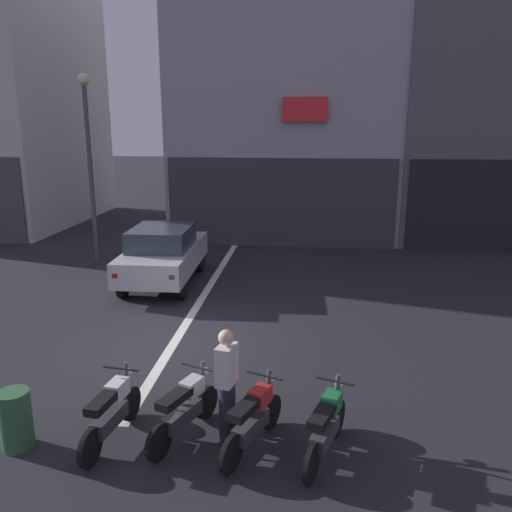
{
  "coord_description": "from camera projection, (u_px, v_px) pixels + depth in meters",
  "views": [
    {
      "loc": [
        2.7,
        -9.64,
        4.41
      ],
      "look_at": [
        1.5,
        2.0,
        1.4
      ],
      "focal_mm": 36.45,
      "sensor_mm": 36.0,
      "label": 1
    }
  ],
  "objects": [
    {
      "name": "person_by_motorcycles",
      "position": [
        227.0,
        384.0,
        7.27
      ],
      "size": [
        0.3,
        0.4,
        1.67
      ],
      "color": "#23232D",
      "rests_on": "ground"
    },
    {
      "name": "trash_bin",
      "position": [
        16.0,
        420.0,
        7.18
      ],
      "size": [
        0.44,
        0.44,
        0.85
      ],
      "primitive_type": "cylinder",
      "color": "#2D5938",
      "rests_on": "ground"
    },
    {
      "name": "motorcycle_green_row_right_mid",
      "position": [
        326.0,
        425.0,
        6.99
      ],
      "size": [
        0.69,
        1.6,
        0.98
      ],
      "color": "black",
      "rests_on": "ground"
    },
    {
      "name": "motorcycle_silver_row_left_mid",
      "position": [
        185.0,
        408.0,
        7.41
      ],
      "size": [
        0.74,
        1.57,
        0.98
      ],
      "color": "black",
      "rests_on": "ground"
    },
    {
      "name": "street_lamp",
      "position": [
        89.0,
        148.0,
        16.21
      ],
      "size": [
        0.36,
        0.36,
        5.87
      ],
      "color": "#47474C",
      "rests_on": "ground"
    },
    {
      "name": "building_mid_block",
      "position": [
        288.0,
        32.0,
        20.79
      ],
      "size": [
        8.53,
        7.74,
        15.92
      ],
      "color": "#9E9EA3",
      "rests_on": "ground"
    },
    {
      "name": "car_silver_crossing_near",
      "position": [
        163.0,
        253.0,
        14.45
      ],
      "size": [
        1.87,
        4.15,
        1.64
      ],
      "color": "black",
      "rests_on": "ground"
    },
    {
      "name": "motorcycle_white_row_leftmost",
      "position": [
        112.0,
        411.0,
        7.33
      ],
      "size": [
        0.55,
        1.66,
        0.98
      ],
      "color": "black",
      "rests_on": "ground"
    },
    {
      "name": "motorcycle_red_row_centre",
      "position": [
        253.0,
        418.0,
        7.15
      ],
      "size": [
        0.75,
        1.57,
        0.98
      ],
      "color": "black",
      "rests_on": "ground"
    },
    {
      "name": "lane_centre_line",
      "position": [
        222.0,
        266.0,
        16.43
      ],
      "size": [
        0.2,
        18.0,
        0.01
      ],
      "primitive_type": "cube",
      "color": "silver",
      "rests_on": "ground"
    },
    {
      "name": "ground_plane",
      "position": [
        173.0,
        344.0,
        10.65
      ],
      "size": [
        120.0,
        120.0,
        0.0
      ],
      "primitive_type": "plane",
      "color": "#232328"
    }
  ]
}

